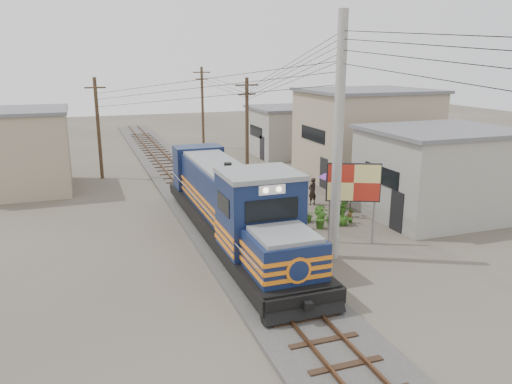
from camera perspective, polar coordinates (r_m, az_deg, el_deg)
name	(u,v)px	position (r m, az deg, el deg)	size (l,w,h in m)	color
ground	(252,264)	(20.77, -0.49, -8.18)	(120.00, 120.00, 0.00)	#473F35
ballast	(197,200)	(29.86, -6.76, -0.87)	(3.60, 70.00, 0.16)	#595651
track	(197,197)	(29.81, -6.78, -0.53)	(1.15, 70.00, 0.12)	#51331E
locomotive	(232,206)	(22.62, -2.75, -1.59)	(2.93, 15.92, 3.95)	black
utility_pole_main	(338,141)	(20.32, 9.36, 5.81)	(0.40, 0.40, 10.00)	#9E9B93
wooden_pole_mid	(247,127)	(34.10, -1.03, 7.38)	(1.60, 0.24, 7.00)	#4C3826
wooden_pole_far	(203,106)	(47.55, -6.13, 9.75)	(1.60, 0.24, 7.50)	#4C3826
wooden_pole_left	(98,126)	(36.36, -17.59, 7.17)	(1.60, 0.24, 7.00)	#4C3826
power_lines	(196,71)	(27.25, -6.82, 13.59)	(9.65, 19.00, 3.30)	black
shophouse_front	(438,172)	(28.13, 20.10, 2.12)	(7.35, 6.30, 4.70)	gray
shophouse_mid	(365,134)	(35.77, 12.34, 6.48)	(8.40, 7.35, 6.20)	gray
shophouse_back	(288,131)	(44.02, 3.73, 7.00)	(6.30, 6.30, 4.20)	gray
shophouse_left	(18,151)	(34.72, -25.58, 4.28)	(6.30, 6.30, 5.20)	gray
billboard	(353,185)	(22.58, 11.07, 0.84)	(2.26, 1.09, 3.73)	#99999E
market_umbrella	(336,173)	(28.26, 9.18, 2.14)	(2.60, 2.60, 2.27)	black
vendor	(312,191)	(28.89, 6.46, 0.10)	(0.59, 0.38, 1.61)	black
plant_nursery	(320,213)	(25.97, 7.32, -2.38)	(3.43, 3.15, 1.12)	#32611B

